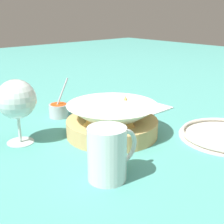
{
  "coord_description": "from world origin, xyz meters",
  "views": [
    {
      "loc": [
        -0.49,
        -0.51,
        0.3
      ],
      "look_at": [
        -0.0,
        0.03,
        0.06
      ],
      "focal_mm": 50.0,
      "sensor_mm": 36.0,
      "label": 1
    }
  ],
  "objects_px": {
    "food_basket": "(112,121)",
    "sauce_cup": "(59,110)",
    "wine_glass": "(17,101)"
  },
  "relations": [
    {
      "from": "wine_glass",
      "to": "sauce_cup",
      "type": "bearing_deg",
      "value": 29.71
    },
    {
      "from": "food_basket",
      "to": "sauce_cup",
      "type": "bearing_deg",
      "value": 96.74
    },
    {
      "from": "food_basket",
      "to": "wine_glass",
      "type": "relative_size",
      "value": 1.5
    },
    {
      "from": "wine_glass",
      "to": "food_basket",
      "type": "bearing_deg",
      "value": -29.59
    },
    {
      "from": "sauce_cup",
      "to": "wine_glass",
      "type": "xyz_separation_m",
      "value": [
        -0.17,
        -0.1,
        0.08
      ]
    },
    {
      "from": "sauce_cup",
      "to": "wine_glass",
      "type": "height_order",
      "value": "wine_glass"
    },
    {
      "from": "food_basket",
      "to": "wine_glass",
      "type": "distance_m",
      "value": 0.23
    },
    {
      "from": "food_basket",
      "to": "wine_glass",
      "type": "xyz_separation_m",
      "value": [
        -0.19,
        0.11,
        0.07
      ]
    },
    {
      "from": "food_basket",
      "to": "sauce_cup",
      "type": "height_order",
      "value": "sauce_cup"
    },
    {
      "from": "food_basket",
      "to": "sauce_cup",
      "type": "distance_m",
      "value": 0.21
    }
  ]
}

